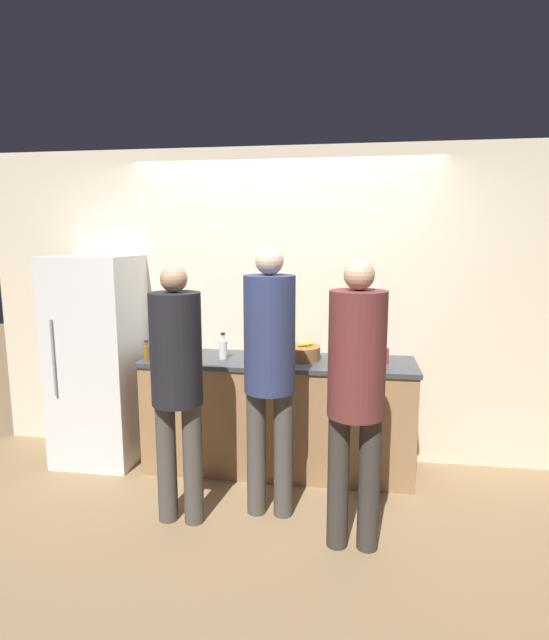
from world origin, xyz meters
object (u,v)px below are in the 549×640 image
bottle_clear (223,349)px  cup_white (170,356)px  potted_plant (342,342)px  bottle_red (384,355)px  refrigerator (99,360)px  person_right (356,383)px  utensil_crock (268,347)px  person_center (270,360)px  fruit_bowl (301,352)px  bottle_amber (147,353)px  person_left (177,375)px

bottle_clear → cup_white: bottle_clear is taller
potted_plant → bottle_red: bearing=-15.1°
refrigerator → person_right: bearing=-24.3°
utensil_crock → person_center: bearing=-80.1°
fruit_bowl → person_right: bearing=-67.3°
utensil_crock → bottle_amber: 0.96m
refrigerator → bottle_clear: bearing=-1.2°
person_right → bottle_red: (0.22, 0.97, -0.05)m
bottle_red → cup_white: bottle_red is taller
person_left → person_right: (1.13, -0.12, 0.03)m
person_right → bottle_red: person_right is taller
person_right → bottle_amber: bearing=154.3°
bottle_clear → potted_plant: 0.94m
fruit_bowl → utensil_crock: bearing=168.6°
fruit_bowl → cup_white: 1.02m
person_right → refrigerator: bearing=155.7°
person_left → person_center: person_center is taller
bottle_amber → bottle_clear: bearing=15.3°
fruit_bowl → bottle_clear: (-0.61, -0.08, 0.03)m
bottle_amber → utensil_crock: bearing=17.8°
person_left → bottle_amber: bearing=126.2°
person_center → person_right: bearing=-27.8°
cup_white → refrigerator: bearing=166.0°
bottle_red → cup_white: size_ratio=2.20×
refrigerator → bottle_clear: 1.09m
person_right → utensil_crock: 1.28m
bottle_amber → bottle_red: (1.84, 0.19, 0.01)m
utensil_crock → potted_plant: bearing=-1.3°
bottle_amber → bottle_red: 1.85m
person_left → cup_white: size_ratio=21.19×
utensil_crock → cup_white: (-0.73, -0.29, -0.04)m
bottle_red → potted_plant: bearing=164.9°
bottle_amber → potted_plant: 1.54m
person_left → bottle_red: bearing=32.1°
bottle_clear → bottle_amber: bottle_clear is taller
person_right → person_left: bearing=174.1°
refrigerator → utensil_crock: size_ratio=6.30×
person_left → utensil_crock: 1.05m
refrigerator → potted_plant: 2.02m
bottle_amber → bottle_red: bottle_red is taller
refrigerator → person_center: person_center is taller
cup_white → potted_plant: bearing=11.7°
cup_white → bottle_red: bearing=6.4°
potted_plant → refrigerator: bearing=-177.1°
fruit_bowl → cup_white: fruit_bowl is taller
person_left → potted_plant: person_left is taller
bottle_clear → bottle_amber: bearing=-164.7°
bottle_clear → bottle_amber: size_ratio=1.29×
fruit_bowl → bottle_red: bottle_red is taller
fruit_bowl → bottle_red: (0.65, -0.05, 0.02)m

